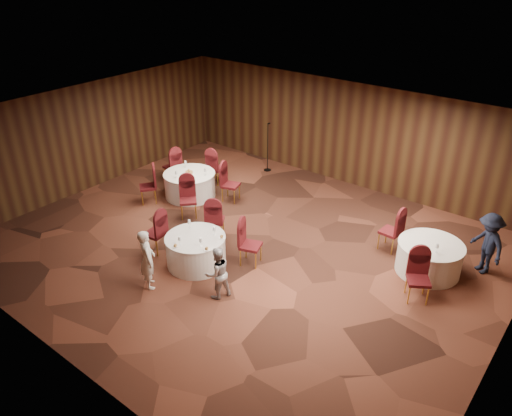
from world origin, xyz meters
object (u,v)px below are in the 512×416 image
Objects in this scene: table_left at (190,184)px; table_right at (429,258)px; mic_stand at (268,157)px; woman_b at (217,273)px; man_c at (487,243)px; woman_a at (147,259)px; table_main at (196,250)px.

table_right is at bearing 4.62° from table_left.
mic_stand reaches higher than table_right.
woman_b is 6.15m from man_c.
table_right is at bearing 159.95° from woman_b.
table_right is (7.13, 0.58, 0.00)m from table_left.
mic_stand is at bearing 159.65° from table_right.
table_left and table_right have the same top height.
table_right is 1.05× the size of woman_a.
table_main is at bearing -106.65° from man_c.
table_left is at bearing -22.65° from woman_a.
woman_a is (-4.66, -4.34, 0.33)m from table_right.
woman_a is 7.64m from man_c.
woman_b is at bearing -121.30° from woman_a.
mic_stand reaches higher than woman_a.
mic_stand is 1.37× the size of woman_b.
woman_b is at bearing -95.35° from man_c.
mic_stand is 1.10× the size of man_c.
mic_stand is at bearing -41.09° from woman_a.
woman_a reaches higher than table_left.
table_left is at bearing -107.41° from woman_b.
table_right is 6.87m from mic_stand.
table_main is at bearing -145.27° from table_right.
table_main and table_left have the same top height.
man_c is at bearing 9.60° from table_left.
woman_b is at bearing -26.12° from table_main.
woman_a is at bearing -99.85° from man_c.
man_c is (0.99, 0.80, 0.37)m from table_right.
mic_stand is 1.17× the size of woman_a.
table_main is 6.69m from man_c.
man_c reaches higher than table_main.
mic_stand reaches higher than table_main.
woman_a is 1.17× the size of woman_b.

